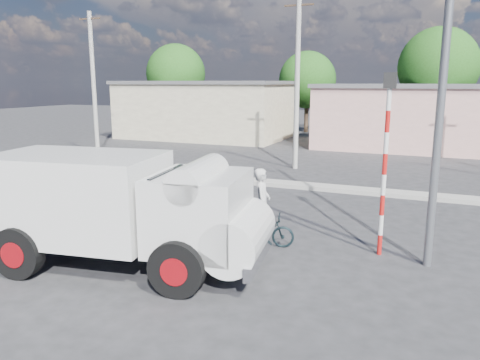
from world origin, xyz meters
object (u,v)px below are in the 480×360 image
at_px(bicycle, 262,230).
at_px(truck, 127,207).
at_px(traffic_pole, 386,150).
at_px(streetlight, 438,42).
at_px(cyclist, 262,214).

bearing_deg(bicycle, truck, 123.09).
height_order(truck, traffic_pole, traffic_pole).
height_order(truck, streetlight, streetlight).
bearing_deg(streetlight, cyclist, -175.91).
xyz_separation_m(cyclist, streetlight, (3.80, 0.27, 4.09)).
bearing_deg(traffic_pole, bicycle, -168.71).
bearing_deg(traffic_pole, streetlight, -17.73).
xyz_separation_m(truck, cyclist, (2.28, 2.50, -0.56)).
distance_m(bicycle, streetlight, 5.92).
height_order(bicycle, streetlight, streetlight).
bearing_deg(cyclist, traffic_pole, -93.33).
relative_size(bicycle, streetlight, 0.18).
relative_size(bicycle, cyclist, 0.96).
distance_m(traffic_pole, streetlight, 2.56).
distance_m(cyclist, streetlight, 5.59).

